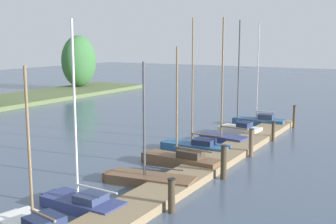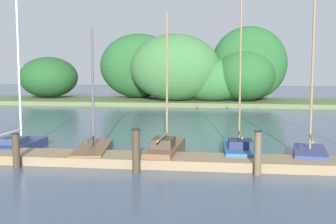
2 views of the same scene
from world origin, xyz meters
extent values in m
cube|color=#847051|center=(0.00, 11.66, 0.17)|extent=(25.00, 1.80, 0.35)
ellipsoid|color=#386B38|center=(22.28, 40.40, 3.63)|extent=(4.88, 3.85, 6.46)
cube|color=white|center=(-10.40, 14.35, 0.27)|extent=(0.88, 0.94, 0.50)
cube|color=#1E2847|center=(-10.75, 12.51, 0.78)|extent=(1.17, 1.15, 0.38)
cylinder|color=#7F6647|center=(-10.63, 13.15, 3.06)|extent=(0.09, 0.09, 4.94)
cylinder|color=#7F6647|center=(-10.74, 12.58, 0.99)|extent=(0.33, 1.29, 0.08)
cube|color=navy|center=(-7.93, 13.48, 0.21)|extent=(1.39, 3.27, 0.42)
cube|color=navy|center=(-7.88, 14.94, 0.19)|extent=(0.74, 0.83, 0.35)
cube|color=#2D3856|center=(-7.94, 13.08, 0.55)|extent=(1.00, 1.00, 0.27)
cylinder|color=silver|center=(-7.92, 13.72, 3.72)|extent=(0.09, 0.09, 6.60)
cylinder|color=silver|center=(-7.94, 12.83, 0.94)|extent=(0.12, 1.98, 0.07)
cube|color=brown|center=(-4.30, 12.78, 0.22)|extent=(1.80, 4.04, 0.43)
cube|color=brown|center=(-4.56, 14.52, 0.19)|extent=(0.82, 1.06, 0.37)
cylinder|color=#4C4C51|center=(-4.34, 13.07, 2.91)|extent=(0.10, 0.10, 4.95)
cylinder|color=#4C4C51|center=(-4.22, 12.23, 0.83)|extent=(0.34, 1.89, 0.06)
cube|color=brown|center=(-1.23, 12.89, 0.28)|extent=(1.25, 4.05, 0.55)
cube|color=brown|center=(-1.15, 14.69, 0.25)|extent=(0.63, 1.03, 0.47)
cube|color=#3D3328|center=(-1.25, 12.39, 0.73)|extent=(0.86, 1.24, 0.36)
cylinder|color=#7F6647|center=(-1.21, 13.19, 3.26)|extent=(0.09, 0.09, 5.41)
cylinder|color=#7F6647|center=(-1.26, 12.24, 0.99)|extent=(0.18, 2.12, 0.08)
cube|color=#285684|center=(1.79, 13.58, 0.24)|extent=(1.42, 3.78, 0.48)
cube|color=#285684|center=(1.73, 15.26, 0.22)|extent=(0.74, 0.96, 0.41)
cube|color=#1E2847|center=(1.81, 13.11, 0.64)|extent=(1.00, 1.16, 0.31)
cylinder|color=#7F6647|center=(1.78, 13.86, 3.98)|extent=(0.09, 0.09, 6.99)
cylinder|color=#7F6647|center=(1.81, 13.00, 1.04)|extent=(0.15, 1.90, 0.08)
cube|color=navy|center=(4.55, 13.05, 0.24)|extent=(1.57, 2.96, 0.48)
cube|color=navy|center=(4.71, 14.31, 0.21)|extent=(0.75, 0.79, 0.40)
cylinder|color=#7F6647|center=(4.58, 13.26, 4.04)|extent=(0.10, 0.10, 7.12)
cylinder|color=#7F6647|center=(4.47, 12.42, 1.05)|extent=(0.33, 1.89, 0.09)
cube|color=silver|center=(7.23, 13.04, 0.28)|extent=(1.50, 2.73, 0.55)
cube|color=silver|center=(7.31, 14.23, 0.25)|extent=(0.77, 0.71, 0.47)
cube|color=#1E2847|center=(7.20, 12.71, 0.73)|extent=(1.04, 0.86, 0.36)
cylinder|color=#4C4C51|center=(7.24, 13.24, 4.05)|extent=(0.10, 0.10, 7.00)
cylinder|color=#4C4C51|center=(7.18, 12.34, 1.11)|extent=(0.20, 2.02, 0.06)
cube|color=#285684|center=(10.77, 12.85, 0.28)|extent=(1.25, 3.60, 0.57)
cube|color=#285684|center=(10.67, 14.44, 0.26)|extent=(0.62, 0.92, 0.48)
cube|color=#2D3856|center=(10.80, 12.41, 0.75)|extent=(0.83, 1.11, 0.37)
cylinder|color=#B7B7BC|center=(10.76, 13.12, 4.02)|extent=(0.07, 0.07, 6.90)
cylinder|color=#B7B7BC|center=(10.80, 12.50, 1.12)|extent=(0.16, 1.39, 0.07)
cylinder|color=#3D3323|center=(-6.52, 10.47, 0.63)|extent=(0.26, 0.26, 1.26)
cylinder|color=black|center=(-6.52, 10.47, 1.28)|extent=(0.30, 0.30, 0.04)
cylinder|color=#3D3323|center=(-1.94, 10.35, 0.76)|extent=(0.28, 0.28, 1.53)
cylinder|color=black|center=(-1.94, 10.35, 1.55)|extent=(0.32, 0.32, 0.04)
cylinder|color=brown|center=(2.34, 10.55, 0.76)|extent=(0.24, 0.24, 1.52)
cylinder|color=black|center=(2.34, 10.55, 1.54)|extent=(0.28, 0.28, 0.04)
cylinder|color=#3D3323|center=(6.53, 10.59, 0.60)|extent=(0.20, 0.20, 1.21)
cylinder|color=black|center=(6.53, 10.59, 1.23)|extent=(0.23, 0.23, 0.04)
cylinder|color=#4C3D28|center=(11.47, 10.54, 0.79)|extent=(0.20, 0.20, 1.59)
cylinder|color=black|center=(11.47, 10.54, 1.61)|extent=(0.23, 0.23, 0.04)
camera|label=1|loc=(-19.61, 3.01, 6.27)|focal=46.23mm
camera|label=2|loc=(1.25, -4.71, 3.80)|focal=46.88mm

